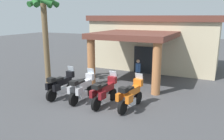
{
  "coord_description": "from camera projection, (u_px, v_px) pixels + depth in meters",
  "views": [
    {
      "loc": [
        4.95,
        -9.7,
        4.4
      ],
      "look_at": [
        -0.67,
        2.46,
        1.2
      ],
      "focal_mm": 36.34,
      "sensor_mm": 36.0,
      "label": 1
    }
  ],
  "objects": [
    {
      "name": "ground_plane",
      "position": [
        104.0,
        104.0,
        11.61
      ],
      "size": [
        80.0,
        80.0,
        0.0
      ],
      "primitive_type": "plane",
      "color": "#424244"
    },
    {
      "name": "motorcycle_silver",
      "position": [
        82.0,
        88.0,
        11.91
      ],
      "size": [
        0.72,
        2.21,
        1.61
      ],
      "rotation": [
        0.0,
        0.0,
        1.52
      ],
      "color": "black",
      "rests_on": "ground_plane"
    },
    {
      "name": "motel_building",
      "position": [
        154.0,
        41.0,
        19.46
      ],
      "size": [
        10.72,
        10.42,
        4.44
      ],
      "rotation": [
        0.0,
        0.0,
        -0.03
      ],
      "color": "beige",
      "rests_on": "ground_plane"
    },
    {
      "name": "motorcycle_maroon",
      "position": [
        104.0,
        92.0,
        11.3
      ],
      "size": [
        0.74,
        2.21,
        1.61
      ],
      "rotation": [
        0.0,
        0.0,
        1.47
      ],
      "color": "black",
      "rests_on": "ground_plane"
    },
    {
      "name": "palm_tree_roadside",
      "position": [
        44.0,
        19.0,
        13.9
      ],
      "size": [
        1.93,
        2.02,
        5.81
      ],
      "color": "brown",
      "rests_on": "ground_plane"
    },
    {
      "name": "pedestrian",
      "position": [
        138.0,
        70.0,
        14.92
      ],
      "size": [
        0.32,
        0.52,
        1.63
      ],
      "rotation": [
        0.0,
        0.0,
        0.24
      ],
      "color": "black",
      "rests_on": "ground_plane"
    },
    {
      "name": "motorcycle_black",
      "position": [
        61.0,
        85.0,
        12.45
      ],
      "size": [
        0.76,
        2.21,
        1.61
      ],
      "rotation": [
        0.0,
        0.0,
        1.46
      ],
      "color": "black",
      "rests_on": "ground_plane"
    },
    {
      "name": "motorcycle_orange",
      "position": [
        131.0,
        95.0,
        10.84
      ],
      "size": [
        0.82,
        2.21,
        1.61
      ],
      "rotation": [
        0.0,
        0.0,
        1.42
      ],
      "color": "black",
      "rests_on": "ground_plane"
    }
  ]
}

